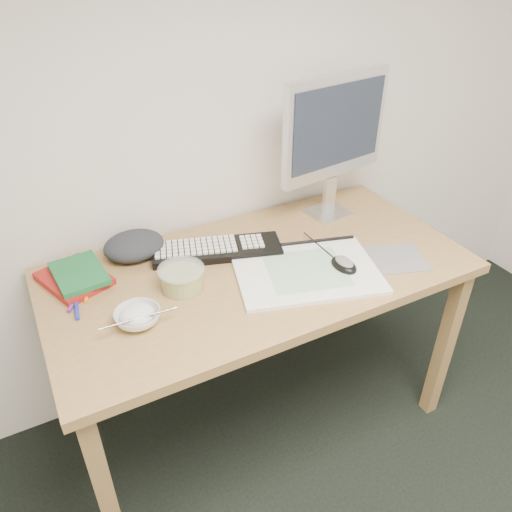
% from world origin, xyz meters
% --- Properties ---
extents(desk, '(1.40, 0.70, 0.75)m').
position_xyz_m(desk, '(0.01, 1.43, 0.67)').
color(desk, '#A3804A').
rests_on(desk, ground).
extents(mousepad, '(0.24, 0.23, 0.00)m').
position_xyz_m(mousepad, '(0.45, 1.26, 0.75)').
color(mousepad, slate).
rests_on(mousepad, desk).
extents(sketchpad, '(0.53, 0.44, 0.01)m').
position_xyz_m(sketchpad, '(0.13, 1.33, 0.76)').
color(sketchpad, silver).
rests_on(sketchpad, desk).
extents(keyboard, '(0.46, 0.27, 0.03)m').
position_xyz_m(keyboard, '(-0.08, 1.57, 0.76)').
color(keyboard, black).
rests_on(keyboard, desk).
extents(monitor, '(0.46, 0.16, 0.54)m').
position_xyz_m(monitor, '(0.43, 1.64, 1.09)').
color(monitor, silver).
rests_on(monitor, desk).
extents(mouse, '(0.07, 0.11, 0.04)m').
position_xyz_m(mouse, '(0.25, 1.28, 0.78)').
color(mouse, black).
rests_on(mouse, sketchpad).
extents(rice_bowl, '(0.14, 0.14, 0.04)m').
position_xyz_m(rice_bowl, '(-0.43, 1.34, 0.77)').
color(rice_bowl, white).
rests_on(rice_bowl, desk).
extents(chopsticks, '(0.21, 0.03, 0.02)m').
position_xyz_m(chopsticks, '(-0.43, 1.31, 0.79)').
color(chopsticks, silver).
rests_on(chopsticks, rice_bowl).
extents(fruit_tub, '(0.17, 0.17, 0.07)m').
position_xyz_m(fruit_tub, '(-0.26, 1.44, 0.79)').
color(fruit_tub, gold).
rests_on(fruit_tub, desk).
extents(book_red, '(0.23, 0.27, 0.02)m').
position_xyz_m(book_red, '(-0.55, 1.63, 0.76)').
color(book_red, maroon).
rests_on(book_red, desk).
extents(book_green, '(0.16, 0.21, 0.02)m').
position_xyz_m(book_green, '(-0.53, 1.62, 0.78)').
color(book_green, '#196431').
rests_on(book_green, book_red).
extents(cloth_lump, '(0.20, 0.17, 0.07)m').
position_xyz_m(cloth_lump, '(-0.33, 1.70, 0.79)').
color(cloth_lump, '#25272D').
rests_on(cloth_lump, desk).
extents(pencil_pink, '(0.17, 0.02, 0.01)m').
position_xyz_m(pencil_pink, '(0.01, 1.51, 0.75)').
color(pencil_pink, pink).
rests_on(pencil_pink, desk).
extents(pencil_tan, '(0.17, 0.09, 0.01)m').
position_xyz_m(pencil_tan, '(0.08, 1.50, 0.75)').
color(pencil_tan, '#A28955').
rests_on(pencil_tan, desk).
extents(pencil_black, '(0.17, 0.07, 0.01)m').
position_xyz_m(pencil_black, '(0.07, 1.53, 0.75)').
color(pencil_black, black).
rests_on(pencil_black, desk).
extents(marker_blue, '(0.03, 0.14, 0.01)m').
position_xyz_m(marker_blue, '(-0.57, 1.50, 0.76)').
color(marker_blue, '#202DAF').
rests_on(marker_blue, desk).
extents(marker_orange, '(0.05, 0.12, 0.01)m').
position_xyz_m(marker_orange, '(-0.53, 1.56, 0.76)').
color(marker_orange, orange).
rests_on(marker_orange, desk).
extents(marker_purple, '(0.08, 0.12, 0.01)m').
position_xyz_m(marker_purple, '(-0.57, 1.54, 0.76)').
color(marker_purple, '#682791').
rests_on(marker_purple, desk).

